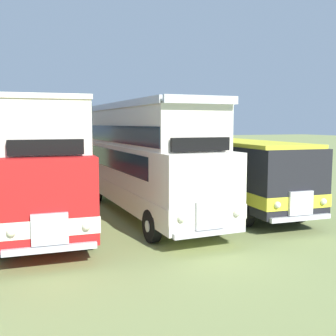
% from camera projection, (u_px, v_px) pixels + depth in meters
% --- Properties ---
extents(bus_sixth_in_row, '(2.98, 10.58, 4.49)m').
position_uv_depth(bus_sixth_in_row, '(42.00, 157.00, 15.00)').
color(bus_sixth_in_row, red).
rests_on(bus_sixth_in_row, ground).
extents(bus_seventh_in_row, '(2.91, 10.97, 4.52)m').
position_uv_depth(bus_seventh_in_row, '(144.00, 157.00, 16.56)').
color(bus_seventh_in_row, silver).
rests_on(bus_seventh_in_row, ground).
extents(bus_eighth_in_row, '(2.93, 9.87, 2.99)m').
position_uv_depth(bus_eighth_in_row, '(231.00, 168.00, 17.97)').
color(bus_eighth_in_row, black).
rests_on(bus_eighth_in_row, ground).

